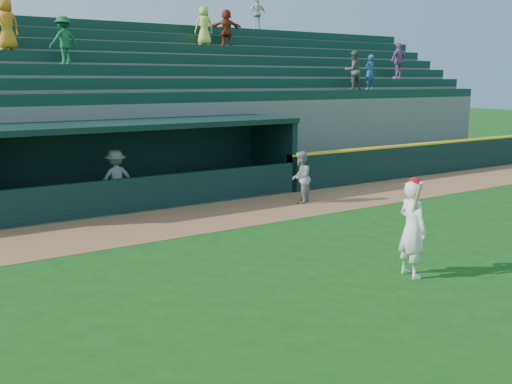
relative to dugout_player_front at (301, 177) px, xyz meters
The scene contains 9 objects.
ground 6.29m from the dugout_player_front, 127.15° to the right, with size 120.00×120.00×0.00m, color #134711.
warning_track 3.85m from the dugout_player_front, behind, with size 40.00×3.00×0.01m, color #945E3B.
field_wall_right 8.63m from the dugout_player_front, 10.51° to the left, with size 15.50×0.30×1.20m, color black.
wall_stripe_right 8.64m from the dugout_player_front, 10.51° to the left, with size 15.50×0.32×0.06m, color yellow.
dugout_player_front is the anchor object (origin of this frame).
dugout_player_inside 5.47m from the dugout_player_front, 152.10° to the left, with size 1.08×0.62×1.68m, color #A5A6A0.
dugout 4.87m from the dugout_player_front, 141.24° to the left, with size 9.40×2.80×2.46m.
stands 8.62m from the dugout_player_front, 116.34° to the left, with size 34.50×6.27×7.58m.
batter_at_plate 6.74m from the dugout_player_front, 109.08° to the right, with size 0.60×0.80×1.92m.
Camera 1 is at (-6.49, -8.51, 3.66)m, focal length 40.00 mm.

